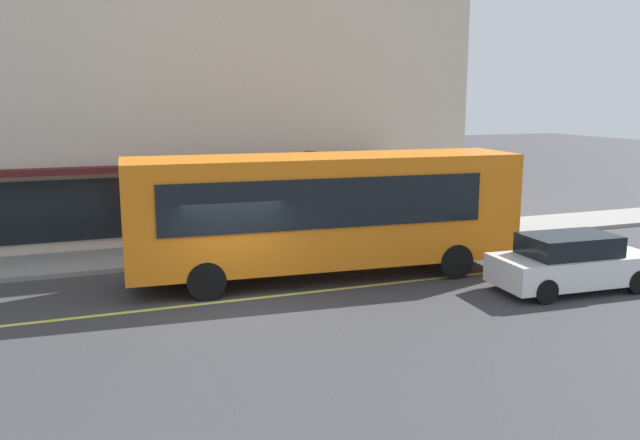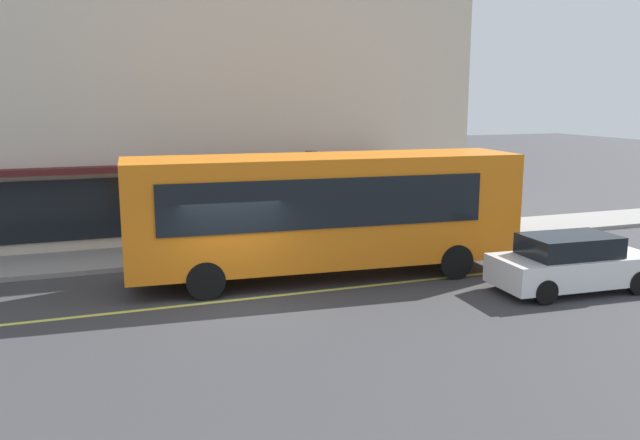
# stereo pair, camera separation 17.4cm
# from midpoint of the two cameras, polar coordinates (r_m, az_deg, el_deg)

# --- Properties ---
(ground) EXTENTS (120.00, 120.00, 0.00)m
(ground) POSITION_cam_midpoint_polar(r_m,az_deg,el_deg) (16.91, -7.69, -6.97)
(ground) COLOR #38383A
(sidewalk) EXTENTS (80.00, 2.76, 0.15)m
(sidewalk) POSITION_cam_midpoint_polar(r_m,az_deg,el_deg) (21.79, -10.77, -2.83)
(sidewalk) COLOR gray
(sidewalk) RESTS_ON ground
(lane_centre_stripe) EXTENTS (36.00, 0.16, 0.01)m
(lane_centre_stripe) POSITION_cam_midpoint_polar(r_m,az_deg,el_deg) (16.91, -7.69, -6.96)
(lane_centre_stripe) COLOR #D8D14C
(lane_centre_stripe) RESTS_ON ground
(storefront_building) EXTENTS (24.90, 11.29, 12.08)m
(storefront_building) POSITION_cam_midpoint_polar(r_m,az_deg,el_deg) (27.71, -16.97, 12.17)
(storefront_building) COLOR beige
(storefront_building) RESTS_ON ground
(bus) EXTENTS (11.27, 3.26, 3.50)m
(bus) POSITION_cam_midpoint_polar(r_m,az_deg,el_deg) (18.42, 0.31, 0.95)
(bus) COLOR orange
(bus) RESTS_ON ground
(traffic_light) EXTENTS (0.30, 0.52, 3.20)m
(traffic_light) POSITION_cam_midpoint_polar(r_m,az_deg,el_deg) (21.55, -1.04, 3.85)
(traffic_light) COLOR #2D2D33
(traffic_light) RESTS_ON sidewalk
(car_white) EXTENTS (4.39, 2.04, 1.52)m
(car_white) POSITION_cam_midpoint_polar(r_m,az_deg,el_deg) (18.68, 20.80, -3.51)
(car_white) COLOR white
(car_white) RESTS_ON ground
(pedestrian_waiting) EXTENTS (0.34, 0.34, 1.68)m
(pedestrian_waiting) POSITION_cam_midpoint_polar(r_m,az_deg,el_deg) (24.83, 14.33, 1.23)
(pedestrian_waiting) COLOR black
(pedestrian_waiting) RESTS_ON sidewalk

